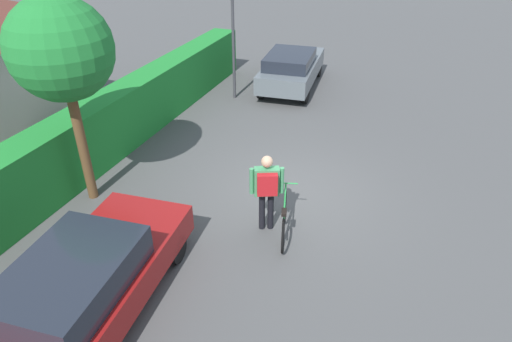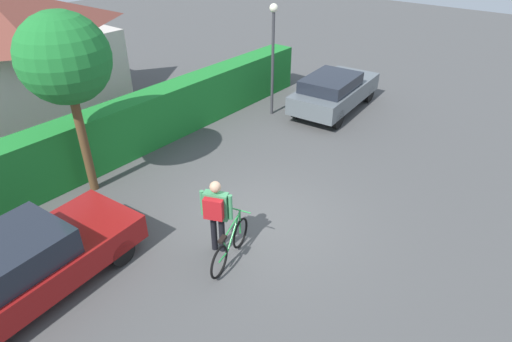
% 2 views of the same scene
% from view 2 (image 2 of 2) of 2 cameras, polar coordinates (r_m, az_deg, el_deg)
% --- Properties ---
extents(ground_plane, '(60.00, 60.00, 0.00)m').
position_cam_2_polar(ground_plane, '(10.26, 0.95, -6.42)').
color(ground_plane, '#4A4A4A').
extents(hedge_row, '(15.78, 0.90, 1.63)m').
position_cam_2_polar(hedge_row, '(13.15, -17.09, 5.35)').
color(hedge_row, '#1E7B2D').
rests_on(hedge_row, ground).
extents(parked_car_near, '(4.34, 2.11, 1.40)m').
position_cam_2_polar(parked_car_near, '(9.09, -28.89, -11.08)').
color(parked_car_near, maroon).
rests_on(parked_car_near, ground).
extents(parked_car_far, '(4.33, 2.10, 1.38)m').
position_cam_2_polar(parked_car_far, '(15.93, 10.41, 10.51)').
color(parked_car_far, slate).
rests_on(parked_car_far, ground).
extents(bicycle, '(1.62, 0.62, 0.97)m').
position_cam_2_polar(bicycle, '(8.96, -3.47, -9.92)').
color(bicycle, black).
rests_on(bicycle, ground).
extents(person_rider, '(0.49, 0.64, 1.74)m').
position_cam_2_polar(person_rider, '(8.77, -5.37, -5.29)').
color(person_rider, black).
rests_on(person_rider, ground).
extents(street_lamp, '(0.28, 0.28, 3.80)m').
position_cam_2_polar(street_lamp, '(14.86, 2.29, 16.54)').
color(street_lamp, '#38383D').
rests_on(street_lamp, ground).
extents(tree_kerbside, '(2.09, 2.09, 4.53)m').
position_cam_2_polar(tree_kerbside, '(10.73, -24.25, 13.42)').
color(tree_kerbside, brown).
rests_on(tree_kerbside, ground).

